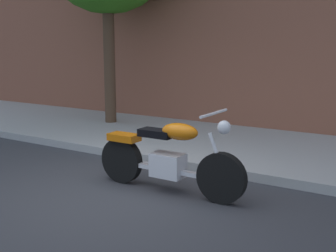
% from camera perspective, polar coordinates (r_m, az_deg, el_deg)
% --- Properties ---
extents(ground_plane, '(60.00, 60.00, 0.00)m').
position_cam_1_polar(ground_plane, '(5.79, -7.64, -9.14)').
color(ground_plane, '#38383D').
extents(sidewalk, '(19.54, 3.32, 0.14)m').
position_cam_1_polar(sidewalk, '(8.37, 6.51, -2.36)').
color(sidewalk, '#A7A7A7').
rests_on(sidewalk, ground).
extents(motorcycle, '(2.22, 0.70, 1.15)m').
position_cam_1_polar(motorcycle, '(5.75, 0.01, -4.28)').
color(motorcycle, black).
rests_on(motorcycle, ground).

